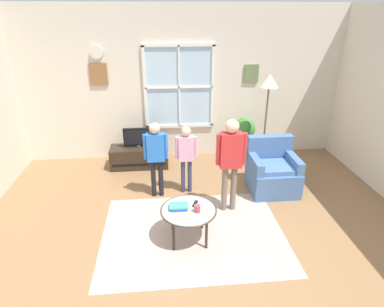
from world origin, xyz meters
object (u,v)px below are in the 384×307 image
at_px(person_blue_shirt, 156,152).
at_px(floor_lamp, 268,91).
at_px(tv_stand, 140,157).
at_px(person_red_shirt, 231,156).
at_px(coffee_table, 189,212).
at_px(person_pink_shirt, 186,152).
at_px(remote_near_books, 195,204).
at_px(book_stack, 179,206).
at_px(armchair, 272,172).
at_px(potted_plant_by_window, 243,137).
at_px(television, 138,137).
at_px(cup, 197,208).

height_order(person_blue_shirt, floor_lamp, floor_lamp).
distance_m(tv_stand, person_red_shirt, 2.26).
height_order(coffee_table, person_pink_shirt, person_pink_shirt).
relative_size(remote_near_books, floor_lamp, 0.08).
xyz_separation_m(coffee_table, remote_near_books, (0.10, 0.11, 0.04)).
bearing_deg(book_stack, person_pink_shirt, 80.67).
bearing_deg(person_pink_shirt, person_blue_shirt, -170.85).
xyz_separation_m(armchair, person_red_shirt, (-0.84, -0.53, 0.58)).
relative_size(person_blue_shirt, floor_lamp, 0.69).
bearing_deg(potted_plant_by_window, floor_lamp, -62.31).
relative_size(armchair, remote_near_books, 6.21).
bearing_deg(book_stack, remote_near_books, 15.83).
xyz_separation_m(television, person_pink_shirt, (0.82, -1.03, 0.12)).
distance_m(tv_stand, coffee_table, 2.39).
distance_m(tv_stand, person_pink_shirt, 1.42).
bearing_deg(armchair, person_blue_shirt, -179.33).
bearing_deg(person_blue_shirt, remote_near_books, -63.85).
xyz_separation_m(tv_stand, person_blue_shirt, (0.35, -1.11, 0.58)).
height_order(remote_near_books, floor_lamp, floor_lamp).
bearing_deg(armchair, tv_stand, 154.24).
bearing_deg(tv_stand, person_red_shirt, -48.87).
distance_m(remote_near_books, floor_lamp, 2.49).
bearing_deg(cup, remote_near_books, 93.20).
xyz_separation_m(cup, floor_lamp, (1.43, 1.91, 1.01)).
height_order(television, person_pink_shirt, person_pink_shirt).
bearing_deg(armchair, remote_near_books, -143.18).
height_order(remote_near_books, person_red_shirt, person_red_shirt).
distance_m(armchair, person_pink_shirt, 1.49).
bearing_deg(armchair, cup, -138.91).
xyz_separation_m(television, floor_lamp, (2.29, -0.39, 0.91)).
relative_size(tv_stand, cup, 11.55).
bearing_deg(cup, potted_plant_by_window, 63.69).
height_order(tv_stand, book_stack, book_stack).
xyz_separation_m(armchair, remote_near_books, (-1.40, -1.05, 0.14)).
bearing_deg(person_blue_shirt, armchair, 0.67).
distance_m(person_blue_shirt, floor_lamp, 2.20).
bearing_deg(person_blue_shirt, cup, -66.70).
relative_size(person_blue_shirt, person_pink_shirt, 1.09).
bearing_deg(potted_plant_by_window, cup, -116.31).
height_order(armchair, book_stack, armchair).
height_order(tv_stand, person_red_shirt, person_red_shirt).
height_order(television, cup, television).
xyz_separation_m(person_blue_shirt, person_pink_shirt, (0.48, 0.08, -0.07)).
bearing_deg(coffee_table, person_blue_shirt, 109.70).
bearing_deg(person_red_shirt, person_pink_shirt, 135.31).
height_order(tv_stand, coffee_table, coffee_table).
xyz_separation_m(book_stack, person_red_shirt, (0.78, 0.59, 0.42)).
distance_m(armchair, cup, 1.86).
xyz_separation_m(television, cup, (0.86, -2.30, -0.10)).
bearing_deg(potted_plant_by_window, person_blue_shirt, -144.85).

